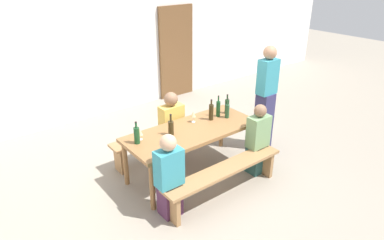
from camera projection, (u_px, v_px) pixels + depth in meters
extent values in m
plane|color=gray|center=(192.00, 173.00, 5.33)|extent=(24.00, 24.00, 0.00)
cube|color=white|center=(98.00, 37.00, 6.83)|extent=(14.00, 0.20, 3.20)
cube|color=brown|center=(176.00, 52.00, 7.96)|extent=(0.90, 0.06, 2.10)
cube|color=olive|center=(192.00, 131.00, 5.02)|extent=(2.01, 0.84, 0.05)
cylinder|color=olive|center=(152.00, 187.00, 4.41)|extent=(0.07, 0.07, 0.70)
cylinder|color=olive|center=(252.00, 144.00, 5.44)|extent=(0.07, 0.07, 0.70)
cylinder|color=olive|center=(126.00, 163.00, 4.92)|extent=(0.07, 0.07, 0.70)
cylinder|color=olive|center=(221.00, 128.00, 5.96)|extent=(0.07, 0.07, 0.70)
cube|color=#9E7247|center=(225.00, 169.00, 4.63)|extent=(1.91, 0.30, 0.04)
cube|color=#9E7247|center=(173.00, 208.00, 4.25)|extent=(0.06, 0.24, 0.41)
cube|color=#9E7247|center=(266.00, 163.00, 5.21)|extent=(0.06, 0.24, 0.41)
cube|color=#9E7247|center=(165.00, 131.00, 5.66)|extent=(1.91, 0.30, 0.04)
cube|color=#9E7247|center=(119.00, 160.00, 5.28)|extent=(0.06, 0.24, 0.41)
cube|color=#9E7247|center=(205.00, 129.00, 6.24)|extent=(0.06, 0.24, 0.41)
cylinder|color=#194723|center=(137.00, 136.00, 4.59)|extent=(0.08, 0.08, 0.23)
cylinder|color=#194723|center=(136.00, 125.00, 4.52)|extent=(0.03, 0.03, 0.08)
cylinder|color=black|center=(136.00, 122.00, 4.50)|extent=(0.03, 0.03, 0.01)
cylinder|color=#194723|center=(218.00, 109.00, 5.39)|extent=(0.07, 0.07, 0.25)
cylinder|color=#194723|center=(218.00, 99.00, 5.32)|extent=(0.02, 0.02, 0.08)
cylinder|color=black|center=(219.00, 96.00, 5.30)|extent=(0.03, 0.03, 0.01)
cylinder|color=#332814|center=(211.00, 112.00, 5.27)|extent=(0.07, 0.07, 0.25)
cylinder|color=#332814|center=(211.00, 103.00, 5.20)|extent=(0.03, 0.03, 0.07)
cylinder|color=black|center=(211.00, 100.00, 5.18)|extent=(0.03, 0.03, 0.01)
cylinder|color=#234C2D|center=(227.00, 111.00, 5.34)|extent=(0.07, 0.07, 0.21)
cylinder|color=#234C2D|center=(228.00, 102.00, 5.28)|extent=(0.02, 0.02, 0.09)
cylinder|color=black|center=(228.00, 99.00, 5.26)|extent=(0.03, 0.03, 0.01)
cylinder|color=#332814|center=(171.00, 128.00, 4.82)|extent=(0.08, 0.08, 0.21)
cylinder|color=#332814|center=(171.00, 118.00, 4.75)|extent=(0.03, 0.03, 0.10)
cylinder|color=black|center=(171.00, 115.00, 4.73)|extent=(0.03, 0.03, 0.01)
cylinder|color=#143319|center=(227.00, 106.00, 5.50)|extent=(0.07, 0.07, 0.23)
cylinder|color=#143319|center=(227.00, 97.00, 5.43)|extent=(0.02, 0.02, 0.08)
cylinder|color=black|center=(228.00, 95.00, 5.42)|extent=(0.03, 0.03, 0.01)
cylinder|color=silver|center=(140.00, 139.00, 4.73)|extent=(0.06, 0.06, 0.01)
cylinder|color=silver|center=(140.00, 137.00, 4.71)|extent=(0.01, 0.01, 0.06)
cone|color=beige|center=(140.00, 132.00, 4.68)|extent=(0.08, 0.08, 0.09)
cylinder|color=silver|center=(193.00, 122.00, 5.24)|extent=(0.06, 0.06, 0.01)
cylinder|color=silver|center=(193.00, 119.00, 5.22)|extent=(0.01, 0.01, 0.08)
cone|color=beige|center=(193.00, 114.00, 5.18)|extent=(0.07, 0.07, 0.09)
cube|color=#4A2643|center=(170.00, 199.00, 4.38)|extent=(0.25, 0.24, 0.45)
cube|color=teal|center=(169.00, 168.00, 4.19)|extent=(0.34, 0.20, 0.49)
sphere|color=tan|center=(168.00, 143.00, 4.04)|extent=(0.21, 0.21, 0.21)
cube|color=#264E4A|center=(256.00, 159.00, 5.27)|extent=(0.25, 0.24, 0.45)
cube|color=#729966|center=(258.00, 131.00, 5.08)|extent=(0.33, 0.20, 0.49)
sphere|color=#846047|center=(260.00, 111.00, 4.94)|extent=(0.18, 0.18, 0.18)
cube|color=#532F4C|center=(172.00, 145.00, 5.66)|extent=(0.29, 0.24, 0.45)
cube|color=gold|center=(172.00, 120.00, 5.46)|extent=(0.38, 0.20, 0.48)
sphere|color=#846047|center=(171.00, 99.00, 5.32)|extent=(0.22, 0.22, 0.22)
cube|color=navy|center=(263.00, 121.00, 5.88)|extent=(0.24, 0.24, 0.99)
cube|color=teal|center=(268.00, 77.00, 5.55)|extent=(0.32, 0.20, 0.58)
sphere|color=#A87A5B|center=(270.00, 53.00, 5.38)|extent=(0.21, 0.21, 0.21)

